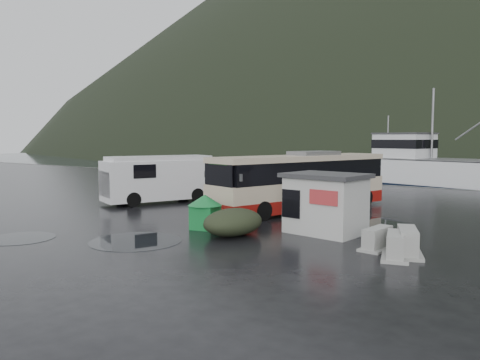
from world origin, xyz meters
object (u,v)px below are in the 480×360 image
Objects in this scene: waste_bin_right at (205,229)px; fishing_trawler at (460,180)px; coach_bus at (301,210)px; white_van at (160,202)px; jersey_barrier_c at (395,258)px; ticket_kiosk at (325,233)px; jersey_barrier_a at (377,249)px; dome_tent at (233,235)px; jersey_barrier_b at (407,255)px; waste_bin_left at (207,226)px.

waste_bin_right is 0.06× the size of fishing_trawler.
white_van is at bearing -149.38° from coach_bus.
white_van is at bearing 163.00° from jersey_barrier_c.
jersey_barrier_a is at bearing -22.87° from ticket_kiosk.
jersey_barrier_a is (5.37, 1.07, 0.00)m from dome_tent.
coach_bus reaches higher than dome_tent.
white_van is 3.76× the size of jersey_barrier_b.
dome_tent is 6.26m from jersey_barrier_c.
waste_bin_left is (-1.11, -6.42, 0.00)m from coach_bus.
white_van reaches higher than waste_bin_right.
ticket_kiosk is 1.74× the size of jersey_barrier_b.
dome_tent is (1.76, -0.37, 0.00)m from waste_bin_right.
waste_bin_left reaches higher than jersey_barrier_a.
jersey_barrier_b is at bearing 73.87° from jersey_barrier_c.
waste_bin_right is (0.30, -0.46, 0.00)m from waste_bin_left.
waste_bin_right is 8.22m from jersey_barrier_b.
coach_bus is 6.51m from waste_bin_left.
waste_bin_left is 0.81× the size of jersey_barrier_c.
jersey_barrier_a is 0.86× the size of jersey_barrier_b.
white_van is at bearing 165.01° from jersey_barrier_a.
waste_bin_left is 0.87× the size of jersey_barrier_a.
coach_bus is 6.81× the size of jersey_barrier_c.
jersey_barrier_c is at bearing -43.13° from jersey_barrier_a.
coach_bus is at bearing 37.13° from white_van.
white_van reaches higher than dome_tent.
waste_bin_right is at bearing -9.91° from white_van.
coach_bus is at bearing 135.67° from jersey_barrier_a.
coach_bus reaches higher than ticket_kiosk.
waste_bin_right is 1.80m from dome_tent.
dome_tent is 5.48m from jersey_barrier_a.
jersey_barrier_c is (7.20, -7.00, 0.00)m from coach_bus.
dome_tent is at bearing -172.15° from jersey_barrier_b.
waste_bin_left is 0.75× the size of jersey_barrier_b.
white_van is 2.45× the size of dome_tent.
jersey_barrier_b is at bearing 3.59° from waste_bin_right.
fishing_trawler is (-4.36, 32.03, 0.00)m from jersey_barrier_c.
jersey_barrier_b is (8.20, 0.51, 0.00)m from waste_bin_right.
jersey_barrier_b is 0.67m from jersey_barrier_c.
jersey_barrier_b is (1.07, -0.18, 0.00)m from jersey_barrier_a.
white_van reaches higher than ticket_kiosk.
white_van is at bearing -99.32° from fishing_trawler.
jersey_barrier_a is at bearing 136.87° from jersey_barrier_c.
fishing_trawler is at bearing 98.25° from jersey_barrier_b.
jersey_barrier_c is at bearing -4.01° from waste_bin_left.
ticket_kiosk is at bearing 10.25° from white_van.
dome_tent is 1.53× the size of jersey_barrier_b.
coach_bus is 8.58m from white_van.
waste_bin_left is at bearing -84.59° from coach_bus.
jersey_barrier_a is at bearing 5.59° from waste_bin_right.
jersey_barrier_c is 32.32m from fishing_trawler.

